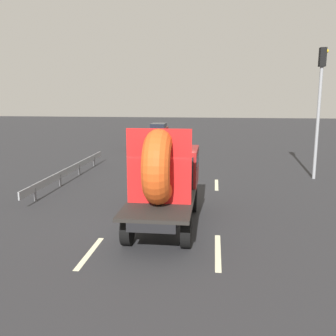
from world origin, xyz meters
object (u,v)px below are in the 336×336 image
(oncoming_car, at_px, (159,129))
(distant_sedan, at_px, (150,140))
(flatbed_truck, at_px, (166,174))
(traffic_light, at_px, (320,96))

(oncoming_car, bearing_deg, distant_sedan, -85.51)
(distant_sedan, height_order, oncoming_car, distant_sedan)
(flatbed_truck, height_order, traffic_light, traffic_light)
(distant_sedan, distance_m, oncoming_car, 10.12)
(distant_sedan, bearing_deg, traffic_light, -44.34)
(flatbed_truck, xyz_separation_m, traffic_light, (6.75, 7.57, 2.53))
(traffic_light, relative_size, oncoming_car, 1.68)
(flatbed_truck, distance_m, traffic_light, 10.45)
(traffic_light, distance_m, oncoming_car, 23.20)
(distant_sedan, bearing_deg, oncoming_car, 94.49)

